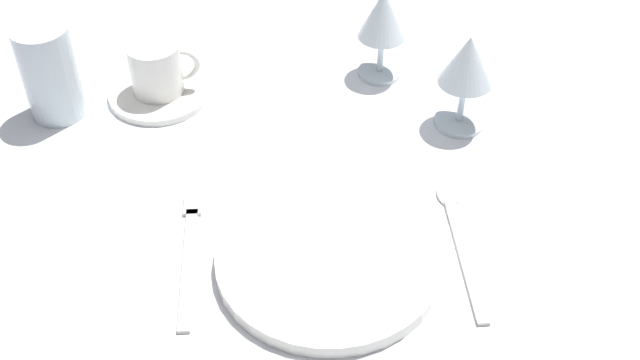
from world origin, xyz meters
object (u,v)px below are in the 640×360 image
at_px(spoon_soup, 458,231).
at_px(wine_glass_left, 383,18).
at_px(drink_tumbler, 51,77).
at_px(dinner_plate, 329,259).
at_px(wine_glass_centre, 467,64).
at_px(coffee_cup_left, 157,68).
at_px(fork_outer, 189,250).

distance_m(spoon_soup, wine_glass_left, 0.34).
bearing_deg(drink_tumbler, wine_glass_left, 6.62).
distance_m(dinner_plate, wine_glass_centre, 0.32).
relative_size(coffee_cup_left, wine_glass_left, 0.72).
bearing_deg(coffee_cup_left, drink_tumbler, -169.17).
bearing_deg(fork_outer, drink_tumbler, 124.10).
bearing_deg(coffee_cup_left, wine_glass_left, 4.76).
relative_size(dinner_plate, spoon_soup, 1.17).
relative_size(dinner_plate, drink_tumbler, 1.89).
bearing_deg(spoon_soup, drink_tumbler, 151.53).
xyz_separation_m(fork_outer, drink_tumbler, (-0.19, 0.28, 0.06)).
bearing_deg(fork_outer, wine_glass_left, 51.03).
bearing_deg(fork_outer, coffee_cup_left, 99.29).
height_order(spoon_soup, coffee_cup_left, coffee_cup_left).
bearing_deg(wine_glass_left, coffee_cup_left, -175.24).
bearing_deg(wine_glass_centre, drink_tumbler, 172.65).
height_order(spoon_soup, drink_tumbler, drink_tumbler).
relative_size(fork_outer, coffee_cup_left, 2.18).
xyz_separation_m(spoon_soup, drink_tumbler, (-0.50, 0.27, 0.06)).
relative_size(dinner_plate, wine_glass_centre, 1.84).
relative_size(fork_outer, wine_glass_centre, 1.54).
height_order(dinner_plate, wine_glass_left, wine_glass_left).
bearing_deg(coffee_cup_left, dinner_plate, -58.22).
bearing_deg(drink_tumbler, dinner_plate, -41.85).
bearing_deg(dinner_plate, drink_tumbler, 138.15).
relative_size(spoon_soup, coffee_cup_left, 2.23).
relative_size(fork_outer, wine_glass_left, 1.56).
distance_m(spoon_soup, drink_tumbler, 0.57).
bearing_deg(spoon_soup, dinner_plate, -166.73).
height_order(fork_outer, drink_tumbler, drink_tumbler).
distance_m(fork_outer, spoon_soup, 0.31).
height_order(dinner_plate, coffee_cup_left, coffee_cup_left).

